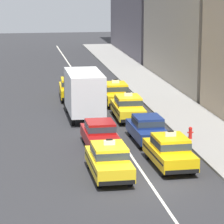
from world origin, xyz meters
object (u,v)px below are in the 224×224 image
(sedan_right_second, at_px, (147,128))
(taxi_right_nearest, at_px, (170,151))
(box_truck_left_third, at_px, (83,92))
(fire_hydrant, at_px, (190,132))
(taxi_left_nearest, at_px, (109,160))
(sedan_left_second, at_px, (100,133))
(taxi_left_fourth, at_px, (71,88))
(taxi_right_third, at_px, (128,107))
(taxi_right_fourth, at_px, (115,93))

(sedan_right_second, bearing_deg, taxi_right_nearest, -89.14)
(box_truck_left_third, distance_m, fire_hydrant, 9.48)
(taxi_left_nearest, distance_m, sedan_left_second, 5.41)
(taxi_left_fourth, relative_size, taxi_right_nearest, 1.00)
(taxi_right_nearest, bearing_deg, taxi_left_fourth, 99.61)
(taxi_left_nearest, xyz_separation_m, sedan_left_second, (0.31, 5.40, -0.03))
(taxi_right_third, bearing_deg, taxi_left_fourth, 111.31)
(taxi_left_nearest, bearing_deg, sedan_right_second, 62.30)
(sedan_left_second, bearing_deg, fire_hydrant, 6.56)
(taxi_left_fourth, xyz_separation_m, sedan_right_second, (3.16, -14.02, -0.03))
(sedan_left_second, distance_m, sedan_right_second, 3.08)
(taxi_right_third, bearing_deg, sedan_right_second, -89.53)
(box_truck_left_third, relative_size, taxi_right_fourth, 1.53)
(box_truck_left_third, bearing_deg, sedan_left_second, -89.95)
(taxi_right_nearest, distance_m, taxi_right_third, 11.14)
(taxi_left_fourth, height_order, taxi_right_fourth, same)
(taxi_left_nearest, height_order, taxi_right_nearest, same)
(box_truck_left_third, distance_m, taxi_right_third, 3.33)
(sedan_left_second, height_order, taxi_right_fourth, taxi_right_fourth)
(box_truck_left_third, xyz_separation_m, taxi_right_third, (2.92, -1.33, -0.90))
(taxi_right_third, bearing_deg, taxi_right_nearest, -89.35)
(taxi_left_nearest, relative_size, taxi_right_nearest, 0.99)
(sedan_right_second, distance_m, taxi_right_fourth, 11.37)
(taxi_right_nearest, bearing_deg, sedan_right_second, 90.86)
(taxi_right_fourth, xyz_separation_m, fire_hydrant, (2.63, -11.58, -0.33))
(taxi_right_fourth, bearing_deg, sedan_right_second, -89.76)
(box_truck_left_third, relative_size, fire_hydrant, 9.55)
(taxi_left_nearest, xyz_separation_m, sedan_right_second, (3.28, 6.24, -0.03))
(taxi_left_fourth, bearing_deg, taxi_right_fourth, -40.42)
(taxi_right_nearest, relative_size, taxi_right_fourth, 1.01)
(taxi_right_fourth, bearing_deg, sedan_left_second, -103.43)
(taxi_right_nearest, distance_m, fire_hydrant, 5.50)
(taxi_left_fourth, height_order, taxi_right_nearest, same)
(taxi_left_nearest, bearing_deg, fire_hydrant, 45.84)
(fire_hydrant, bearing_deg, sedan_right_second, 175.33)
(sedan_right_second, bearing_deg, fire_hydrant, -4.67)
(fire_hydrant, bearing_deg, taxi_right_third, 112.81)
(sedan_left_second, distance_m, fire_hydrant, 5.59)
(sedan_left_second, bearing_deg, taxi_right_nearest, -54.41)
(taxi_right_fourth, bearing_deg, box_truck_left_third, -126.21)
(sedan_right_second, bearing_deg, sedan_left_second, -164.02)
(box_truck_left_third, height_order, taxi_right_fourth, box_truck_left_third)
(taxi_left_nearest, distance_m, sedan_right_second, 7.05)
(taxi_right_nearest, height_order, sedan_right_second, taxi_right_nearest)
(taxi_right_nearest, distance_m, sedan_right_second, 5.10)
(taxi_right_nearest, relative_size, taxi_right_third, 1.00)
(sedan_left_second, bearing_deg, taxi_left_fourth, 90.76)
(taxi_left_fourth, xyz_separation_m, taxi_right_fourth, (3.11, -2.65, 0.00))
(sedan_left_second, relative_size, fire_hydrant, 5.90)
(taxi_left_fourth, distance_m, sedan_right_second, 14.37)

